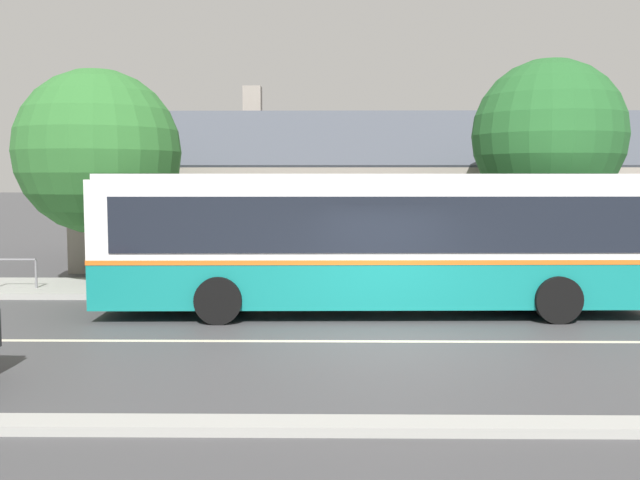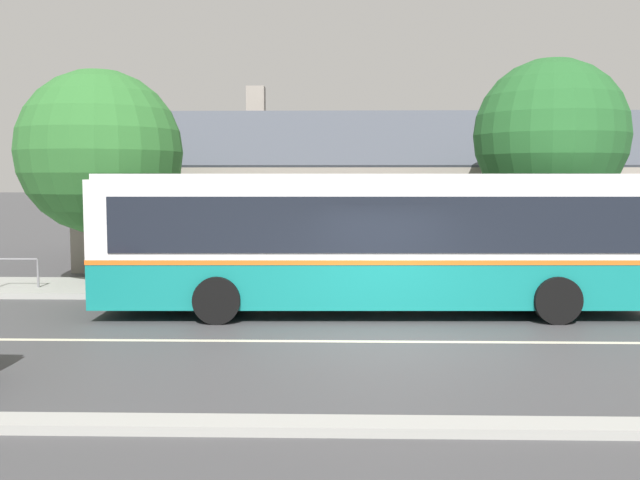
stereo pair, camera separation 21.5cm
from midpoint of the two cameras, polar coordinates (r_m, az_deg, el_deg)
name	(u,v)px [view 2 (the right image)]	position (r m, az deg, el deg)	size (l,w,h in m)	color
ground_plane	(388,342)	(13.49, 5.96, -8.10)	(300.00, 300.00, 0.00)	#424244
sidewalk_far	(373,289)	(19.36, 4.55, -3.90)	(60.00, 3.00, 0.15)	#9E9E99
curb_near	(417,427)	(8.93, 8.46, -14.56)	(60.00, 0.50, 0.12)	#9E9E99
lane_divider_stripe	(388,342)	(13.49, 5.96, -8.08)	(60.00, 0.16, 0.01)	beige
community_building	(425,210)	(27.58, 8.58, 2.37)	(24.44, 9.67, 6.65)	gray
transit_bus	(374,239)	(16.09, 4.69, 0.11)	(12.34, 2.97, 3.14)	#147F7A
bench_by_building	(153,272)	(19.44, -12.91, -2.53)	(1.52, 0.51, 0.94)	brown
bench_down_street	(324,271)	(19.10, 0.66, -2.51)	(1.68, 0.51, 0.94)	brown
street_tree_primary	(555,140)	(20.92, 18.54, 7.61)	(4.22, 4.22, 6.35)	#4C3828
street_tree_secondary	(101,157)	(20.75, -16.84, 6.37)	(4.54, 4.54, 6.05)	#4C3828
bike_rack	(17,267)	(20.59, -22.78, -2.03)	(1.16, 0.06, 0.78)	slate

